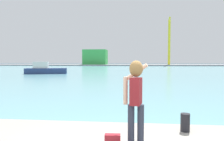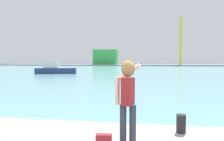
% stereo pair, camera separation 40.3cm
% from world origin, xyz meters
% --- Properties ---
extents(ground_plane, '(220.00, 220.00, 0.00)m').
position_xyz_m(ground_plane, '(0.00, 50.00, 0.00)').
color(ground_plane, '#334751').
extents(harbor_water, '(140.00, 100.00, 0.02)m').
position_xyz_m(harbor_water, '(0.00, 52.00, 0.01)').
color(harbor_water, '#6BA8B2').
rests_on(harbor_water, ground_plane).
extents(far_shore_dock, '(140.00, 20.00, 0.46)m').
position_xyz_m(far_shore_dock, '(0.00, 92.00, 0.23)').
color(far_shore_dock, gray).
rests_on(far_shore_dock, ground_plane).
extents(person_photographer, '(0.53, 0.57, 1.74)m').
position_xyz_m(person_photographer, '(0.18, 0.57, 1.55)').
color(person_photographer, '#2D3342').
rests_on(person_photographer, quay_promenade).
extents(handbag, '(0.33, 0.15, 0.24)m').
position_xyz_m(handbag, '(-0.28, 0.37, 0.61)').
color(handbag, maroon).
rests_on(handbag, quay_promenade).
extents(harbor_bollard, '(0.22, 0.22, 0.44)m').
position_xyz_m(harbor_bollard, '(1.40, 1.42, 0.71)').
color(harbor_bollard, black).
rests_on(harbor_bollard, quay_promenade).
extents(boat_moored, '(6.97, 3.64, 2.01)m').
position_xyz_m(boat_moored, '(-14.52, 29.78, 0.72)').
color(boat_moored, navy).
rests_on(boat_moored, harbor_water).
extents(warehouse_left, '(10.43, 8.38, 6.70)m').
position_xyz_m(warehouse_left, '(-17.09, 91.04, 3.80)').
color(warehouse_left, green).
rests_on(warehouse_left, far_shore_dock).
extents(port_crane, '(2.12, 8.79, 18.80)m').
position_xyz_m(port_crane, '(15.05, 85.28, 11.39)').
color(port_crane, yellow).
rests_on(port_crane, far_shore_dock).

